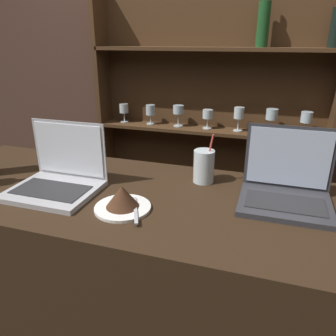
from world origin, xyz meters
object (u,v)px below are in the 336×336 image
object	(u,v)px
laptop_far	(286,187)
laptop_near	(59,176)
water_glass	(204,166)
cake_plate	(122,200)

from	to	relation	value
laptop_far	laptop_near	bearing A→B (deg)	-169.36
laptop_far	water_glass	world-z (taller)	laptop_far
cake_plate	laptop_near	bearing A→B (deg)	165.78
laptop_far	water_glass	xyz separation A→B (m)	(-0.30, 0.08, 0.01)
laptop_near	water_glass	size ratio (longest dim) A/B	1.58
laptop_near	water_glass	distance (m)	0.54
laptop_far	cake_plate	xyz separation A→B (m)	(-0.50, -0.22, -0.02)
laptop_far	water_glass	distance (m)	0.31
cake_plate	water_glass	xyz separation A→B (m)	(0.20, 0.30, 0.03)
laptop_near	cake_plate	xyz separation A→B (m)	(0.29, -0.07, -0.02)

